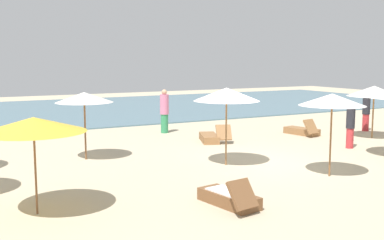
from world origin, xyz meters
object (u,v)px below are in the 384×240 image
(person_1, at_px, (164,111))
(lounger_5, at_px, (303,131))
(lounger_1, at_px, (211,137))
(umbrella_5, at_px, (374,91))
(umbrella_8, at_px, (332,100))
(person_2, at_px, (350,125))
(umbrella_7, at_px, (84,97))
(lounger_2, at_px, (230,198))
(person_3, at_px, (366,111))
(umbrella_6, at_px, (33,125))
(umbrella_4, at_px, (226,94))

(person_1, bearing_deg, lounger_5, -33.50)
(lounger_1, xyz_separation_m, person_1, (-0.63, 2.85, 0.78))
(umbrella_5, distance_m, lounger_1, 6.89)
(umbrella_8, bearing_deg, person_2, 36.71)
(umbrella_8, bearing_deg, umbrella_7, 134.79)
(umbrella_5, xyz_separation_m, person_2, (-2.50, -1.18, -1.05))
(lounger_2, bearing_deg, umbrella_8, 13.46)
(lounger_2, xyz_separation_m, person_2, (7.45, 3.61, 0.67))
(lounger_1, bearing_deg, person_3, -6.84)
(person_2, bearing_deg, umbrella_6, -169.15)
(umbrella_7, distance_m, person_2, 9.35)
(person_2, bearing_deg, person_1, 124.52)
(person_1, xyz_separation_m, person_2, (4.38, -6.36, -0.10))
(umbrella_5, distance_m, umbrella_7, 11.49)
(lounger_5, bearing_deg, person_1, 146.50)
(umbrella_4, bearing_deg, umbrella_8, -54.97)
(umbrella_4, distance_m, person_2, 5.53)
(person_3, bearing_deg, umbrella_7, 179.91)
(person_1, height_order, person_2, person_1)
(lounger_1, xyz_separation_m, person_3, (7.48, -0.90, 0.71))
(umbrella_5, bearing_deg, lounger_1, 159.51)
(umbrella_5, distance_m, person_2, 2.96)
(lounger_1, distance_m, lounger_2, 8.03)
(person_1, bearing_deg, umbrella_6, -129.01)
(umbrella_7, distance_m, umbrella_8, 7.50)
(umbrella_7, distance_m, lounger_2, 6.66)
(umbrella_5, xyz_separation_m, umbrella_7, (-11.40, 1.46, 0.09))
(lounger_5, bearing_deg, person_2, -99.81)
(lounger_1, xyz_separation_m, lounger_5, (4.28, -0.40, 0.00))
(umbrella_4, distance_m, umbrella_5, 8.00)
(lounger_1, relative_size, lounger_2, 1.02)
(umbrella_6, relative_size, lounger_2, 1.24)
(lounger_1, bearing_deg, umbrella_6, -143.04)
(lounger_1, relative_size, person_3, 1.02)
(person_1, distance_m, person_2, 7.72)
(umbrella_7, bearing_deg, umbrella_8, -45.21)
(lounger_1, bearing_deg, lounger_2, -117.49)
(umbrella_7, bearing_deg, person_3, -0.09)
(lounger_2, bearing_deg, lounger_1, 62.51)
(umbrella_4, relative_size, lounger_2, 1.35)
(umbrella_8, bearing_deg, lounger_1, 91.22)
(umbrella_8, xyz_separation_m, person_2, (3.61, 2.69, -1.26))
(umbrella_6, bearing_deg, person_2, 10.85)
(lounger_1, xyz_separation_m, person_2, (3.74, -3.51, 0.68))
(person_1, bearing_deg, lounger_1, -77.46)
(lounger_2, bearing_deg, umbrella_7, 103.06)
(person_2, bearing_deg, lounger_5, 80.19)
(umbrella_8, distance_m, person_3, 9.14)
(lounger_1, bearing_deg, umbrella_8, -88.78)
(umbrella_4, relative_size, lounger_1, 1.32)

